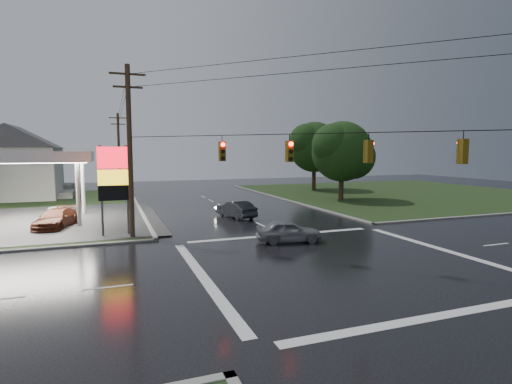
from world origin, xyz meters
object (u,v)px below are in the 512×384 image
object	(u,v)px
house_near	(15,162)
tree_ne_near	(343,152)
pylon_sign	(114,176)
utility_pole_n	(119,152)
car_crossing	(288,231)
tree_ne_far	(315,147)
car_north	(236,209)
utility_pole_nw	(130,149)
car_pump	(56,219)
house_far	(26,160)

from	to	relation	value
house_near	tree_ne_near	xyz separation A→B (m)	(35.09, -14.01, 1.16)
house_near	pylon_sign	bearing A→B (deg)	-67.72
utility_pole_n	car_crossing	bearing A→B (deg)	-74.72
tree_ne_far	car_crossing	bearing A→B (deg)	-121.28
utility_pole_n	car_crossing	xyz separation A→B (m)	(9.02, -33.02, -4.78)
pylon_sign	car_north	size ratio (longest dim) A/B	1.38
pylon_sign	utility_pole_nw	bearing A→B (deg)	-45.00
utility_pole_n	car_pump	world-z (taller)	utility_pole_n
car_pump	car_crossing	bearing A→B (deg)	-19.05
car_north	car_pump	distance (m)	13.74
tree_ne_far	car_crossing	world-z (taller)	tree_ne_far
utility_pole_n	car_north	world-z (taller)	utility_pole_n
house_far	tree_ne_near	size ratio (longest dim) A/B	1.23
pylon_sign	tree_ne_far	xyz separation A→B (m)	(27.65, 23.49, 2.17)
tree_ne_near	car_pump	bearing A→B (deg)	-166.32
house_near	car_north	bearing A→B (deg)	-46.40
house_near	car_pump	world-z (taller)	house_near
pylon_sign	utility_pole_nw	xyz separation A→B (m)	(1.00, -1.00, 1.71)
pylon_sign	tree_ne_far	size ratio (longest dim) A/B	0.61
tree_ne_near	car_north	size ratio (longest dim) A/B	2.07
utility_pole_n	house_near	world-z (taller)	utility_pole_n
car_north	house_near	bearing A→B (deg)	-61.46
utility_pole_nw	tree_ne_far	size ratio (longest dim) A/B	1.12
car_crossing	car_pump	xyz separation A→B (m)	(-14.06, 10.03, 0.01)
car_north	car_crossing	bearing A→B (deg)	76.80
pylon_sign	utility_pole_nw	distance (m)	2.22
tree_ne_near	tree_ne_far	size ratio (longest dim) A/B	0.92
utility_pole_n	tree_ne_near	xyz separation A→B (m)	(23.64, -16.01, 0.09)
utility_pole_nw	house_far	world-z (taller)	utility_pole_nw
tree_ne_far	car_north	bearing A→B (deg)	-133.15
pylon_sign	utility_pole_n	distance (m)	27.56
pylon_sign	house_near	world-z (taller)	house_near
house_near	car_pump	bearing A→B (deg)	-73.03
pylon_sign	car_north	distance (m)	11.13
utility_pole_nw	house_far	size ratio (longest dim) A/B	1.00
car_north	house_far	bearing A→B (deg)	-72.53
car_pump	house_far	bearing A→B (deg)	119.10
utility_pole_n	car_pump	xyz separation A→B (m)	(-5.04, -22.99, -4.77)
house_far	tree_ne_near	xyz separation A→B (m)	(36.09, -26.01, 1.16)
pylon_sign	car_north	world-z (taller)	pylon_sign
utility_pole_n	pylon_sign	bearing A→B (deg)	-92.08
utility_pole_n	house_near	xyz separation A→B (m)	(-11.45, -2.00, -1.06)
car_north	car_crossing	distance (m)	9.87
tree_ne_far	car_north	distance (m)	26.81
house_near	house_far	size ratio (longest dim) A/B	1.00
utility_pole_nw	car_pump	world-z (taller)	utility_pole_nw
utility_pole_n	house_far	xyz separation A→B (m)	(-12.45, 10.00, -1.06)
house_far	utility_pole_n	bearing A→B (deg)	-38.77
pylon_sign	car_north	bearing A→B (deg)	24.12
utility_pole_nw	car_crossing	size ratio (longest dim) A/B	2.74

